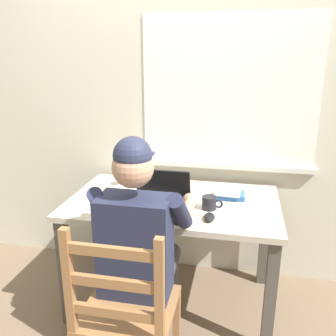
{
  "coord_description": "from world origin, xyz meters",
  "views": [
    {
      "loc": [
        0.39,
        -2.03,
        1.59
      ],
      "look_at": [
        -0.02,
        -0.05,
        0.95
      ],
      "focal_mm": 38.75,
      "sensor_mm": 36.0,
      "label": 1
    }
  ],
  "objects": [
    {
      "name": "paper_pile_near_laptop",
      "position": [
        0.15,
        -0.11,
        0.73
      ],
      "size": [
        0.27,
        0.22,
        0.01
      ],
      "primitive_type": "cube",
      "rotation": [
        0.0,
        0.0,
        -0.16
      ],
      "color": "white",
      "rests_on": "desk"
    },
    {
      "name": "computer_mouse",
      "position": [
        0.24,
        -0.24,
        0.74
      ],
      "size": [
        0.06,
        0.1,
        0.03
      ],
      "primitive_type": "ellipsoid",
      "color": "black",
      "rests_on": "desk"
    },
    {
      "name": "seated_person",
      "position": [
        -0.08,
        -0.45,
        0.68
      ],
      "size": [
        0.5,
        0.6,
        1.24
      ],
      "color": "#232842",
      "rests_on": "ground"
    },
    {
      "name": "paper_pile_back_corner",
      "position": [
        -0.33,
        0.06,
        0.73
      ],
      "size": [
        0.23,
        0.22,
        0.02
      ],
      "primitive_type": "cube",
      "rotation": [
        0.0,
        0.0,
        -0.28
      ],
      "color": "silver",
      "rests_on": "desk"
    },
    {
      "name": "wooden_chair",
      "position": [
        -0.08,
        -0.74,
        0.46
      ],
      "size": [
        0.42,
        0.42,
        0.94
      ],
      "color": "olive",
      "rests_on": "ground"
    },
    {
      "name": "desk",
      "position": [
        0.0,
        0.0,
        0.63
      ],
      "size": [
        1.28,
        0.76,
        0.73
      ],
      "color": "#BCB29E",
      "rests_on": "ground"
    },
    {
      "name": "back_wall",
      "position": [
        0.01,
        0.46,
        1.3
      ],
      "size": [
        6.0,
        0.08,
        2.6
      ],
      "color": "beige",
      "rests_on": "ground"
    },
    {
      "name": "book_stack_main",
      "position": [
        -0.01,
        0.12,
        0.75
      ],
      "size": [
        0.18,
        0.16,
        0.04
      ],
      "color": "#2D5B9E",
      "rests_on": "desk"
    },
    {
      "name": "book_stack_side",
      "position": [
        0.34,
        0.1,
        0.75
      ],
      "size": [
        0.18,
        0.15,
        0.05
      ],
      "color": "#2D5B9E",
      "rests_on": "desk"
    },
    {
      "name": "ground_plane",
      "position": [
        0.0,
        0.0,
        0.0
      ],
      "size": [
        8.0,
        8.0,
        0.0
      ],
      "primitive_type": "plane",
      "color": "brown"
    },
    {
      "name": "coffee_mug_white",
      "position": [
        -0.37,
        0.18,
        0.78
      ],
      "size": [
        0.12,
        0.08,
        0.1
      ],
      "color": "silver",
      "rests_on": "desk"
    },
    {
      "name": "laptop",
      "position": [
        -0.05,
        -0.16,
        0.78
      ],
      "size": [
        0.33,
        0.31,
        0.22
      ],
      "color": "black",
      "rests_on": "desk"
    },
    {
      "name": "coffee_mug_dark",
      "position": [
        0.23,
        -0.12,
        0.77
      ],
      "size": [
        0.12,
        0.08,
        0.09
      ],
      "color": "black",
      "rests_on": "desk"
    },
    {
      "name": "landscape_photo_print",
      "position": [
        -0.39,
        -0.1,
        0.73
      ],
      "size": [
        0.15,
        0.12,
        0.0
      ],
      "primitive_type": "cube",
      "rotation": [
        0.0,
        0.0,
        0.24
      ],
      "color": "#7A4293",
      "rests_on": "desk"
    }
  ]
}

